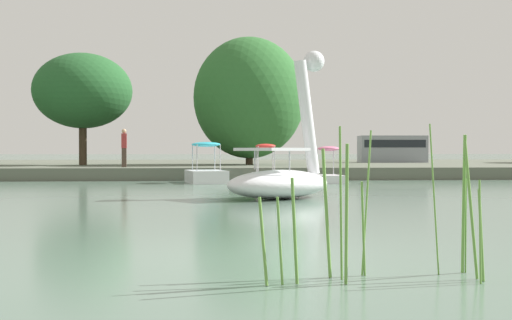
{
  "coord_description": "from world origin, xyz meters",
  "views": [
    {
      "loc": [
        -0.45,
        -7.9,
        1.3
      ],
      "look_at": [
        1.07,
        12.82,
        1.01
      ],
      "focal_mm": 45.94,
      "sensor_mm": 36.0,
      "label": 1
    }
  ],
  "objects_px": {
    "tree_willow_overhanging": "(249,98)",
    "tree_broadleaf_right": "(83,91)",
    "person_on_path": "(124,147)",
    "pedal_boat_red": "(266,173)",
    "parked_van": "(392,148)",
    "swan_boat": "(282,172)",
    "pedal_boat_cyan": "(206,171)",
    "pedal_boat_pink": "(328,171)"
  },
  "relations": [
    {
      "from": "swan_boat",
      "to": "pedal_boat_red",
      "type": "xyz_separation_m",
      "value": [
        0.33,
        9.01,
        -0.31
      ]
    },
    {
      "from": "tree_willow_overhanging",
      "to": "person_on_path",
      "type": "bearing_deg",
      "value": -140.17
    },
    {
      "from": "swan_boat",
      "to": "tree_willow_overhanging",
      "type": "distance_m",
      "value": 17.97
    },
    {
      "from": "tree_broadleaf_right",
      "to": "parked_van",
      "type": "height_order",
      "value": "tree_broadleaf_right"
    },
    {
      "from": "person_on_path",
      "to": "pedal_boat_pink",
      "type": "bearing_deg",
      "value": -23.72
    },
    {
      "from": "swan_boat",
      "to": "tree_broadleaf_right",
      "type": "relative_size",
      "value": 0.65
    },
    {
      "from": "swan_boat",
      "to": "tree_willow_overhanging",
      "type": "xyz_separation_m",
      "value": [
        0.2,
        17.63,
        3.46
      ]
    },
    {
      "from": "person_on_path",
      "to": "tree_broadleaf_right",
      "type": "bearing_deg",
      "value": 121.83
    },
    {
      "from": "pedal_boat_cyan",
      "to": "person_on_path",
      "type": "xyz_separation_m",
      "value": [
        -3.77,
        3.6,
        0.99
      ]
    },
    {
      "from": "pedal_boat_cyan",
      "to": "pedal_boat_red",
      "type": "xyz_separation_m",
      "value": [
        2.45,
        0.06,
        -0.06
      ]
    },
    {
      "from": "tree_broadleaf_right",
      "to": "swan_boat",
      "type": "bearing_deg",
      "value": -63.1
    },
    {
      "from": "pedal_boat_cyan",
      "to": "person_on_path",
      "type": "height_order",
      "value": "person_on_path"
    },
    {
      "from": "tree_willow_overhanging",
      "to": "tree_broadleaf_right",
      "type": "relative_size",
      "value": 1.32
    },
    {
      "from": "swan_boat",
      "to": "parked_van",
      "type": "distance_m",
      "value": 25.87
    },
    {
      "from": "pedal_boat_pink",
      "to": "parked_van",
      "type": "height_order",
      "value": "parked_van"
    },
    {
      "from": "pedal_boat_pink",
      "to": "parked_van",
      "type": "distance_m",
      "value": 16.75
    },
    {
      "from": "pedal_boat_pink",
      "to": "tree_broadleaf_right",
      "type": "distance_m",
      "value": 14.6
    },
    {
      "from": "tree_willow_overhanging",
      "to": "person_on_path",
      "type": "xyz_separation_m",
      "value": [
        -6.08,
        -5.07,
        -2.71
      ]
    },
    {
      "from": "pedal_boat_pink",
      "to": "tree_broadleaf_right",
      "type": "bearing_deg",
      "value": 144.52
    },
    {
      "from": "pedal_boat_red",
      "to": "tree_broadleaf_right",
      "type": "height_order",
      "value": "tree_broadleaf_right"
    },
    {
      "from": "tree_willow_overhanging",
      "to": "tree_broadleaf_right",
      "type": "bearing_deg",
      "value": -174.96
    },
    {
      "from": "pedal_boat_red",
      "to": "tree_willow_overhanging",
      "type": "xyz_separation_m",
      "value": [
        -0.13,
        8.61,
        3.77
      ]
    },
    {
      "from": "swan_boat",
      "to": "tree_broadleaf_right",
      "type": "height_order",
      "value": "tree_broadleaf_right"
    },
    {
      "from": "tree_willow_overhanging",
      "to": "parked_van",
      "type": "relative_size",
      "value": 1.93
    },
    {
      "from": "pedal_boat_cyan",
      "to": "pedal_boat_red",
      "type": "height_order",
      "value": "pedal_boat_cyan"
    },
    {
      "from": "pedal_boat_red",
      "to": "tree_willow_overhanging",
      "type": "distance_m",
      "value": 9.4
    },
    {
      "from": "pedal_boat_cyan",
      "to": "pedal_boat_pink",
      "type": "relative_size",
      "value": 1.39
    },
    {
      "from": "swan_boat",
      "to": "pedal_boat_cyan",
      "type": "relative_size",
      "value": 1.59
    },
    {
      "from": "tree_broadleaf_right",
      "to": "pedal_boat_cyan",
      "type": "bearing_deg",
      "value": -50.84
    },
    {
      "from": "swan_boat",
      "to": "pedal_boat_pink",
      "type": "relative_size",
      "value": 2.22
    },
    {
      "from": "swan_boat",
      "to": "pedal_boat_cyan",
      "type": "distance_m",
      "value": 9.2
    },
    {
      "from": "tree_broadleaf_right",
      "to": "person_on_path",
      "type": "distance_m",
      "value": 5.86
    },
    {
      "from": "tree_broadleaf_right",
      "to": "parked_van",
      "type": "bearing_deg",
      "value": 20.88
    },
    {
      "from": "tree_broadleaf_right",
      "to": "parked_van",
      "type": "xyz_separation_m",
      "value": [
        18.44,
        7.03,
        -2.93
      ]
    },
    {
      "from": "tree_willow_overhanging",
      "to": "parked_van",
      "type": "xyz_separation_m",
      "value": [
        9.69,
        6.26,
        -2.68
      ]
    },
    {
      "from": "pedal_boat_red",
      "to": "pedal_boat_pink",
      "type": "bearing_deg",
      "value": -7.01
    },
    {
      "from": "tree_broadleaf_right",
      "to": "parked_van",
      "type": "distance_m",
      "value": 19.95
    },
    {
      "from": "pedal_boat_cyan",
      "to": "tree_broadleaf_right",
      "type": "height_order",
      "value": "tree_broadleaf_right"
    },
    {
      "from": "parked_van",
      "to": "person_on_path",
      "type": "bearing_deg",
      "value": -144.29
    },
    {
      "from": "pedal_boat_red",
      "to": "parked_van",
      "type": "bearing_deg",
      "value": 57.28
    },
    {
      "from": "swan_boat",
      "to": "pedal_boat_red",
      "type": "relative_size",
      "value": 2.04
    },
    {
      "from": "pedal_boat_cyan",
      "to": "parked_van",
      "type": "bearing_deg",
      "value": 51.21
    }
  ]
}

